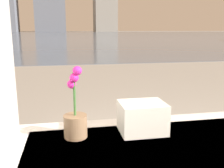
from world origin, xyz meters
TOP-DOWN VIEW (x-y plane):
  - potted_orchid at (-0.42, 0.81)m, footprint 0.12×0.12m
  - towel_stack at (-0.07, 0.81)m, footprint 0.24×0.19m
  - harbor_water at (0.00, 62.00)m, footprint 180.00×110.00m

SIDE VIEW (x-z plane):
  - harbor_water at x=0.00m, z-range 0.00..0.01m
  - towel_stack at x=-0.07m, z-range 0.49..0.65m
  - potted_orchid at x=-0.42m, z-range 0.41..0.77m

